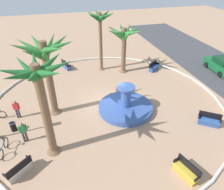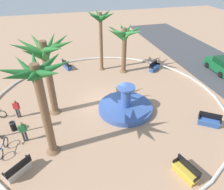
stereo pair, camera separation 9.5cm
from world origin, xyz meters
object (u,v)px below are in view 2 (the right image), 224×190
(palm_tree_near_fountain, at_px, (101,25))
(trash_bin, at_px, (13,126))
(person_cyclist_photo, at_px, (17,108))
(parked_car_leftmost, at_px, (222,65))
(palm_tree_far_side, at_px, (124,38))
(bench_north, at_px, (185,172))
(palm_tree_mid_plaza, at_px, (39,88))
(bench_southwest, at_px, (18,170))
(person_cyclist_helmet, at_px, (23,131))
(bicycle_red_frame, at_px, (3,147))
(fountain, at_px, (125,107))
(palm_tree_by_curb, at_px, (46,59))
(bench_southeast, at_px, (154,68))
(bench_west, at_px, (209,121))
(bench_east, at_px, (67,66))

(palm_tree_near_fountain, bearing_deg, trash_bin, -45.76)
(person_cyclist_photo, height_order, parked_car_leftmost, parked_car_leftmost)
(palm_tree_far_side, height_order, trash_bin, palm_tree_far_side)
(bench_north, relative_size, person_cyclist_photo, 1.05)
(palm_tree_far_side, xyz_separation_m, person_cyclist_photo, (5.58, -10.53, -2.94))
(palm_tree_mid_plaza, distance_m, bench_southwest, 5.07)
(person_cyclist_helmet, bearing_deg, palm_tree_near_fountain, 141.95)
(trash_bin, xyz_separation_m, person_cyclist_helmet, (1.39, 0.94, 0.54))
(bench_north, height_order, bicycle_red_frame, bench_north)
(fountain, xyz_separation_m, parked_car_leftmost, (-4.00, 12.61, 0.46))
(palm_tree_by_curb, bearing_deg, bench_southwest, -22.30)
(bench_southeast, bearing_deg, palm_tree_far_side, -99.93)
(bench_north, distance_m, trash_bin, 12.05)
(trash_bin, bearing_deg, bicycle_red_frame, -9.44)
(palm_tree_mid_plaza, height_order, palm_tree_far_side, palm_tree_mid_plaza)
(bench_west, relative_size, bicycle_red_frame, 0.93)
(bicycle_red_frame, xyz_separation_m, person_cyclist_helmet, (-0.66, 1.28, 0.54))
(bench_north, height_order, bench_southeast, same)
(palm_tree_far_side, distance_m, bench_southeast, 4.98)
(trash_bin, bearing_deg, fountain, 91.14)
(palm_tree_mid_plaza, xyz_separation_m, bench_southeast, (-9.28, 11.49, -4.51))
(bench_east, relative_size, bicycle_red_frame, 0.98)
(palm_tree_by_curb, bearing_deg, person_cyclist_photo, -91.30)
(palm_tree_far_side, relative_size, bench_east, 3.07)
(bench_southwest, relative_size, person_cyclist_helmet, 0.93)
(fountain, relative_size, trash_bin, 6.13)
(bench_east, bearing_deg, bench_southwest, -15.73)
(palm_tree_mid_plaza, distance_m, person_cyclist_helmet, 4.56)
(parked_car_leftmost, bearing_deg, bench_southeast, -107.82)
(fountain, relative_size, bench_west, 2.82)
(fountain, bearing_deg, bench_east, -156.54)
(bench_north, bearing_deg, bench_east, -161.68)
(fountain, bearing_deg, bench_southeast, 138.57)
(fountain, xyz_separation_m, bench_west, (3.43, 5.49, 0.03))
(trash_bin, bearing_deg, bench_southeast, 114.37)
(palm_tree_mid_plaza, bearing_deg, bench_north, 61.92)
(palm_tree_near_fountain, distance_m, bicycle_red_frame, 14.38)
(palm_tree_mid_plaza, xyz_separation_m, bench_west, (0.42, 11.44, -4.51))
(bench_southwest, distance_m, bicycle_red_frame, 2.31)
(bench_east, xyz_separation_m, bench_southeast, (3.11, 9.61, 0.00))
(palm_tree_near_fountain, relative_size, palm_tree_far_side, 1.27)
(palm_tree_near_fountain, distance_m, palm_tree_far_side, 2.80)
(bicycle_red_frame, bearing_deg, bench_southwest, 29.29)
(bench_southwest, bearing_deg, bench_north, 73.96)
(bench_east, relative_size, bench_west, 1.06)
(bicycle_red_frame, xyz_separation_m, person_cyclist_photo, (-3.53, 0.54, 0.51))
(bench_southwest, bearing_deg, palm_tree_by_curb, 157.70)
(palm_tree_near_fountain, xyz_separation_m, bicycle_red_frame, (10.34, -8.85, -4.65))
(palm_tree_mid_plaza, relative_size, trash_bin, 8.87)
(palm_tree_by_curb, bearing_deg, bench_north, 40.62)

